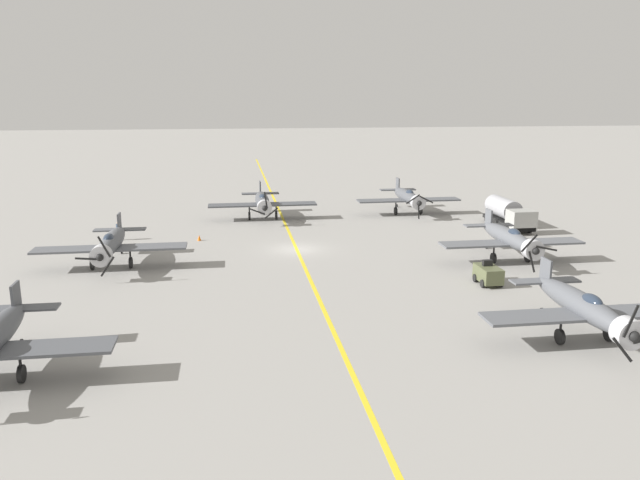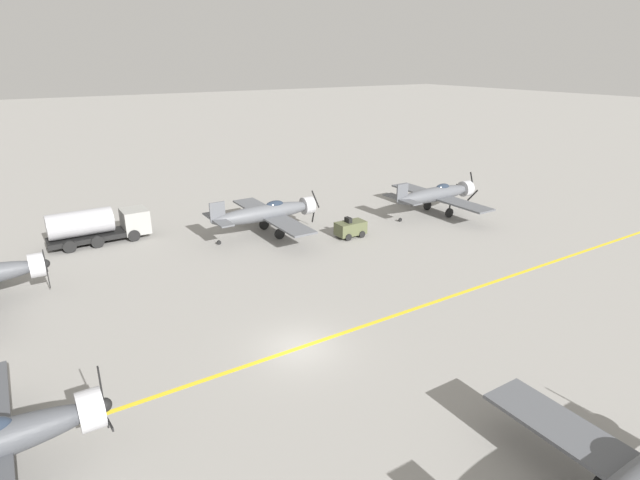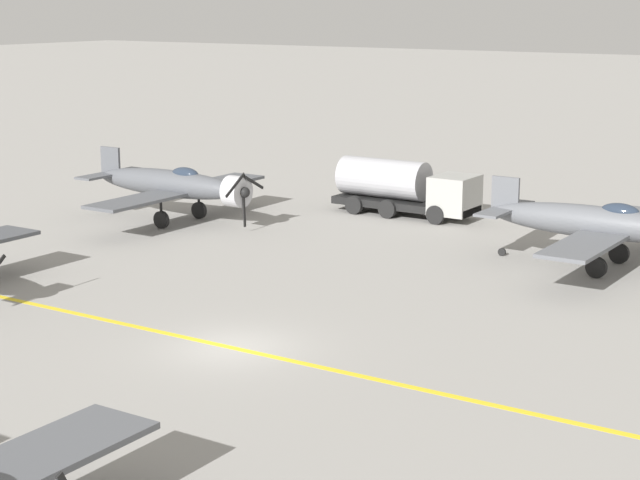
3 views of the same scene
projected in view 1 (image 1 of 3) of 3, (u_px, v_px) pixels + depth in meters
The scene contains 11 objects.
ground_plane at pixel (297, 249), 56.50m from camera, with size 400.00×400.00×0.00m, color gray.
taxiway_stripe at pixel (297, 249), 56.50m from camera, with size 0.30×160.00×0.01m, color yellow.
airplane_far_left at pixel (584, 307), 35.27m from camera, with size 12.00×9.98×3.72m.
airplane_mid_right at pixel (111, 244), 50.15m from camera, with size 12.00×9.98×3.66m.
airplane_mid_left at pixel (510, 238), 51.95m from camera, with size 12.00×9.98×3.65m.
airplane_near_left at pixel (408, 197), 72.68m from camera, with size 12.00×9.98×3.65m.
airplane_near_center at pixel (262, 201), 69.74m from camera, with size 12.00×9.98×3.79m.
fuel_tanker at pixel (509, 214), 65.16m from camera, with size 2.67×8.00×2.98m.
tow_tractor at pixel (488, 274), 46.04m from camera, with size 1.57×2.60×1.79m.
ground_crew_walking at pixel (118, 230), 59.89m from camera, with size 0.40×0.40×1.82m.
traffic_cone at pixel (199, 238), 59.86m from camera, with size 0.36×0.36×0.55m, color orange.
Camera 1 is at (5.83, 54.52, 13.81)m, focal length 35.00 mm.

